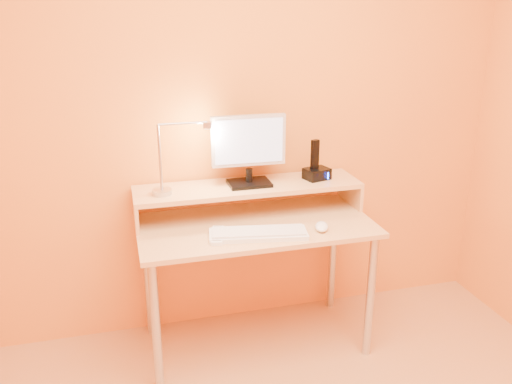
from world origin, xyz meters
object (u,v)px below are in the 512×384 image
object	(u,v)px
lamp_base	(162,192)
remote_control	(218,235)
monitor_panel	(248,140)
phone_dock	(317,174)
keyboard	(258,234)
mouse	(322,227)

from	to	relation	value
lamp_base	remote_control	bearing A→B (deg)	-45.61
monitor_panel	remote_control	size ratio (longest dim) A/B	1.93
monitor_panel	remote_control	world-z (taller)	monitor_panel
phone_dock	keyboard	distance (m)	0.55
lamp_base	phone_dock	xyz separation A→B (m)	(0.84, 0.03, 0.02)
lamp_base	mouse	bearing A→B (deg)	-21.09
keyboard	remote_control	size ratio (longest dim) A/B	2.36
keyboard	remote_control	world-z (taller)	keyboard
phone_dock	remote_control	xyz separation A→B (m)	(-0.61, -0.27, -0.18)
phone_dock	mouse	world-z (taller)	phone_dock
phone_dock	remote_control	world-z (taller)	phone_dock
monitor_panel	lamp_base	bearing A→B (deg)	-173.30
lamp_base	keyboard	distance (m)	0.53
monitor_panel	mouse	xyz separation A→B (m)	(0.29, -0.33, -0.38)
mouse	lamp_base	bearing A→B (deg)	-179.27
keyboard	mouse	world-z (taller)	mouse
lamp_base	phone_dock	bearing A→B (deg)	2.05
keyboard	remote_control	xyz separation A→B (m)	(-0.19, 0.04, -0.00)
lamp_base	remote_control	distance (m)	0.37
monitor_panel	phone_dock	bearing A→B (deg)	0.22
monitor_panel	keyboard	size ratio (longest dim) A/B	0.82
remote_control	mouse	bearing A→B (deg)	8.01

